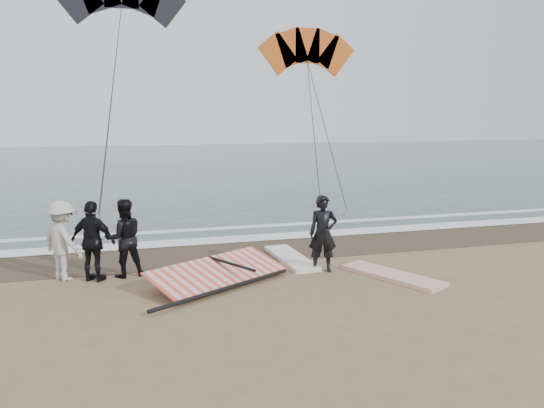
# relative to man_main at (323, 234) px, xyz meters

# --- Properties ---
(ground) EXTENTS (120.00, 120.00, 0.00)m
(ground) POSITION_rel_man_main_xyz_m (-1.11, -1.99, -0.97)
(ground) COLOR #8C704C
(ground) RESTS_ON ground
(sea) EXTENTS (120.00, 54.00, 0.02)m
(sea) POSITION_rel_man_main_xyz_m (-1.11, 31.01, -0.96)
(sea) COLOR #233838
(sea) RESTS_ON ground
(wet_sand) EXTENTS (120.00, 2.80, 0.01)m
(wet_sand) POSITION_rel_man_main_xyz_m (-1.11, 2.51, -0.96)
(wet_sand) COLOR #4C3D2B
(wet_sand) RESTS_ON ground
(foam_near) EXTENTS (120.00, 0.90, 0.01)m
(foam_near) POSITION_rel_man_main_xyz_m (-1.11, 3.91, -0.94)
(foam_near) COLOR white
(foam_near) RESTS_ON sea
(foam_far) EXTENTS (120.00, 0.45, 0.01)m
(foam_far) POSITION_rel_man_main_xyz_m (-1.11, 5.61, -0.94)
(foam_far) COLOR white
(foam_far) RESTS_ON sea
(man_main) EXTENTS (0.80, 0.62, 1.93)m
(man_main) POSITION_rel_man_main_xyz_m (0.00, 0.00, 0.00)
(man_main) COLOR black
(man_main) RESTS_ON ground
(board_white) EXTENTS (1.81, 2.65, 0.10)m
(board_white) POSITION_rel_man_main_xyz_m (1.43, -0.97, -0.92)
(board_white) COLOR silver
(board_white) RESTS_ON ground
(board_cream) EXTENTS (0.83, 2.62, 0.11)m
(board_cream) POSITION_rel_man_main_xyz_m (-0.46, 1.20, -0.91)
(board_cream) COLOR white
(board_cream) RESTS_ON ground
(trio_cluster) EXTENTS (2.59, 1.48, 1.92)m
(trio_cluster) POSITION_rel_man_main_xyz_m (-5.56, 0.90, -0.01)
(trio_cluster) COLOR black
(trio_cluster) RESTS_ON ground
(sail_rig) EXTENTS (3.55, 3.17, 0.49)m
(sail_rig) POSITION_rel_man_main_xyz_m (-2.77, -0.12, -0.77)
(sail_rig) COLOR black
(sail_rig) RESTS_ON ground
(kite_red) EXTENTS (6.52, 5.59, 13.40)m
(kite_red) POSITION_rel_man_main_xyz_m (5.99, 18.39, 6.43)
(kite_red) COLOR #CC5518
(kite_red) RESTS_ON ground
(kite_dark) EXTENTS (8.39, 5.82, 15.27)m
(kite_dark) POSITION_rel_man_main_xyz_m (-4.44, 20.85, 9.31)
(kite_dark) COLOR black
(kite_dark) RESTS_ON ground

